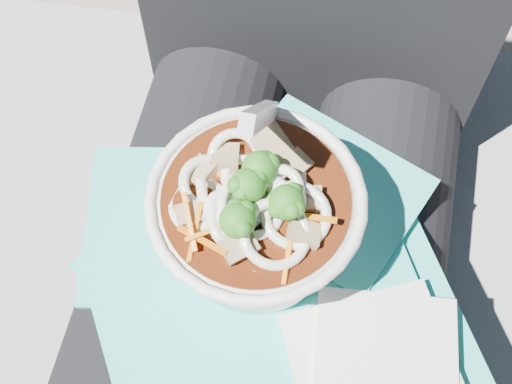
% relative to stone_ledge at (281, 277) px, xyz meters
% --- Properties ---
extents(stone_ledge, '(1.03, 0.57, 0.48)m').
position_rel_stone_ledge_xyz_m(stone_ledge, '(0.00, 0.00, 0.00)').
color(stone_ledge, gray).
rests_on(stone_ledge, ground).
extents(lap, '(0.34, 0.48, 0.15)m').
position_rel_stone_ledge_xyz_m(lap, '(0.00, -0.15, 0.32)').
color(lap, black).
rests_on(lap, stone_ledge).
extents(person_body, '(0.34, 0.94, 1.03)m').
position_rel_stone_ledge_xyz_m(person_body, '(-0.00, -0.06, 0.33)').
color(person_body, black).
rests_on(person_body, ground).
extents(plastic_bag, '(0.38, 0.35, 0.02)m').
position_rel_stone_ledge_xyz_m(plastic_bag, '(0.00, -0.16, 0.40)').
color(plastic_bag, '#2FC7BE').
rests_on(plastic_bag, lap).
extents(napkins, '(0.17, 0.17, 0.01)m').
position_rel_stone_ledge_xyz_m(napkins, '(0.11, -0.21, 0.41)').
color(napkins, white).
rests_on(napkins, plastic_bag).
extents(udon_bowl, '(0.20, 0.20, 0.20)m').
position_rel_stone_ledge_xyz_m(udon_bowl, '(-0.01, -0.13, 0.47)').
color(udon_bowl, white).
rests_on(udon_bowl, plastic_bag).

